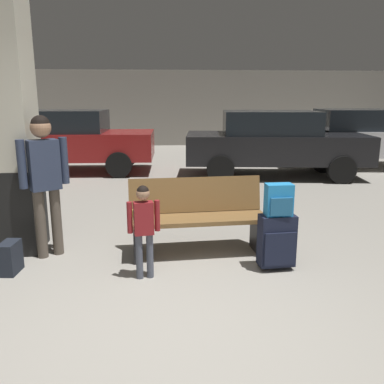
{
  "coord_description": "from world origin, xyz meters",
  "views": [
    {
      "loc": [
        -0.13,
        -2.84,
        1.83
      ],
      "look_at": [
        0.19,
        1.3,
        0.85
      ],
      "focal_mm": 37.98,
      "sensor_mm": 36.0,
      "label": 1
    }
  ],
  "objects_px": {
    "backpack_bright": "(279,200)",
    "backpack_dark_floor": "(10,258)",
    "structural_pillar": "(7,123)",
    "suitcase": "(277,241)",
    "bench": "(198,217)",
    "child": "(144,222)",
    "adult": "(44,171)",
    "parked_car_far": "(67,139)",
    "parked_car_near": "(274,142)",
    "parked_car_side": "(364,137)"
  },
  "relations": [
    {
      "from": "suitcase",
      "to": "bench",
      "type": "bearing_deg",
      "value": 146.05
    },
    {
      "from": "parked_car_near",
      "to": "suitcase",
      "type": "bearing_deg",
      "value": -104.93
    },
    {
      "from": "structural_pillar",
      "to": "backpack_bright",
      "type": "xyz_separation_m",
      "value": [
        2.98,
        -0.83,
        -0.76
      ]
    },
    {
      "from": "child",
      "to": "adult",
      "type": "bearing_deg",
      "value": 148.36
    },
    {
      "from": "suitcase",
      "to": "backpack_bright",
      "type": "bearing_deg",
      "value": -122.31
    },
    {
      "from": "child",
      "to": "parked_car_side",
      "type": "bearing_deg",
      "value": 49.28
    },
    {
      "from": "structural_pillar",
      "to": "child",
      "type": "xyz_separation_m",
      "value": [
        1.57,
        -0.94,
        -0.93
      ]
    },
    {
      "from": "parked_car_side",
      "to": "structural_pillar",
      "type": "bearing_deg",
      "value": -142.38
    },
    {
      "from": "suitcase",
      "to": "child",
      "type": "height_order",
      "value": "child"
    },
    {
      "from": "backpack_dark_floor",
      "to": "structural_pillar",
      "type": "bearing_deg",
      "value": 100.78
    },
    {
      "from": "backpack_dark_floor",
      "to": "parked_car_far",
      "type": "distance_m",
      "value": 6.1
    },
    {
      "from": "bench",
      "to": "parked_car_side",
      "type": "distance_m",
      "value": 7.54
    },
    {
      "from": "adult",
      "to": "parked_car_far",
      "type": "height_order",
      "value": "adult"
    },
    {
      "from": "suitcase",
      "to": "backpack_bright",
      "type": "height_order",
      "value": "backpack_bright"
    },
    {
      "from": "backpack_dark_floor",
      "to": "backpack_bright",
      "type": "bearing_deg",
      "value": -2.33
    },
    {
      "from": "adult",
      "to": "backpack_dark_floor",
      "type": "relative_size",
      "value": 4.8
    },
    {
      "from": "structural_pillar",
      "to": "parked_car_far",
      "type": "xyz_separation_m",
      "value": [
        -0.54,
        5.31,
        -0.72
      ]
    },
    {
      "from": "bench",
      "to": "adult",
      "type": "bearing_deg",
      "value": 178.73
    },
    {
      "from": "suitcase",
      "to": "child",
      "type": "xyz_separation_m",
      "value": [
        -1.41,
        -0.12,
        0.28
      ]
    },
    {
      "from": "bench",
      "to": "child",
      "type": "height_order",
      "value": "child"
    },
    {
      "from": "structural_pillar",
      "to": "bench",
      "type": "bearing_deg",
      "value": -7.48
    },
    {
      "from": "structural_pillar",
      "to": "backpack_dark_floor",
      "type": "relative_size",
      "value": 9.07
    },
    {
      "from": "suitcase",
      "to": "backpack_bright",
      "type": "xyz_separation_m",
      "value": [
        -0.0,
        -0.0,
        0.45
      ]
    },
    {
      "from": "adult",
      "to": "bench",
      "type": "bearing_deg",
      "value": -1.27
    },
    {
      "from": "parked_car_far",
      "to": "parked_car_side",
      "type": "height_order",
      "value": "same"
    },
    {
      "from": "parked_car_near",
      "to": "adult",
      "type": "bearing_deg",
      "value": -130.27
    },
    {
      "from": "bench",
      "to": "adult",
      "type": "distance_m",
      "value": 1.83
    },
    {
      "from": "structural_pillar",
      "to": "bench",
      "type": "height_order",
      "value": "structural_pillar"
    },
    {
      "from": "backpack_bright",
      "to": "backpack_dark_floor",
      "type": "height_order",
      "value": "backpack_bright"
    },
    {
      "from": "parked_car_side",
      "to": "parked_car_far",
      "type": "bearing_deg",
      "value": -179.01
    },
    {
      "from": "bench",
      "to": "backpack_bright",
      "type": "relative_size",
      "value": 4.8
    },
    {
      "from": "parked_car_far",
      "to": "bench",
      "type": "bearing_deg",
      "value": -64.18
    },
    {
      "from": "bench",
      "to": "parked_car_near",
      "type": "bearing_deg",
      "value": 64.85
    },
    {
      "from": "backpack_bright",
      "to": "adult",
      "type": "height_order",
      "value": "adult"
    },
    {
      "from": "child",
      "to": "bench",
      "type": "bearing_deg",
      "value": 47.35
    },
    {
      "from": "adult",
      "to": "parked_car_far",
      "type": "bearing_deg",
      "value": 99.92
    },
    {
      "from": "bench",
      "to": "parked_car_far",
      "type": "xyz_separation_m",
      "value": [
        -2.71,
        5.6,
        0.36
      ]
    },
    {
      "from": "structural_pillar",
      "to": "suitcase",
      "type": "height_order",
      "value": "structural_pillar"
    },
    {
      "from": "child",
      "to": "adult",
      "type": "xyz_separation_m",
      "value": [
        -1.13,
        0.7,
        0.41
      ]
    },
    {
      "from": "structural_pillar",
      "to": "parked_car_near",
      "type": "bearing_deg",
      "value": 45.18
    },
    {
      "from": "child",
      "to": "backpack_dark_floor",
      "type": "xyz_separation_m",
      "value": [
        -1.43,
        0.23,
        -0.44
      ]
    },
    {
      "from": "adult",
      "to": "child",
      "type": "bearing_deg",
      "value": -31.64
    },
    {
      "from": "structural_pillar",
      "to": "suitcase",
      "type": "distance_m",
      "value": 3.32
    },
    {
      "from": "structural_pillar",
      "to": "parked_car_side",
      "type": "distance_m",
      "value": 8.95
    },
    {
      "from": "backpack_bright",
      "to": "adult",
      "type": "bearing_deg",
      "value": 167.11
    },
    {
      "from": "suitcase",
      "to": "parked_car_side",
      "type": "xyz_separation_m",
      "value": [
        4.08,
        6.27,
        0.48
      ]
    },
    {
      "from": "parked_car_far",
      "to": "backpack_dark_floor",
      "type": "bearing_deg",
      "value": -83.64
    },
    {
      "from": "backpack_dark_floor",
      "to": "adult",
      "type": "bearing_deg",
      "value": 57.12
    },
    {
      "from": "parked_car_near",
      "to": "parked_car_side",
      "type": "bearing_deg",
      "value": 21.21
    },
    {
      "from": "suitcase",
      "to": "backpack_dark_floor",
      "type": "height_order",
      "value": "suitcase"
    }
  ]
}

